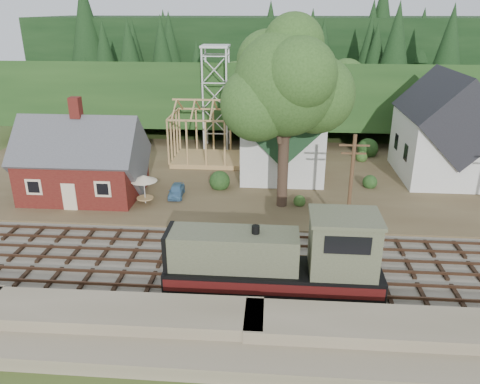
# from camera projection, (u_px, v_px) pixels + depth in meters

# --- Properties ---
(ground) EXTENTS (140.00, 140.00, 0.00)m
(ground) POSITION_uv_depth(u_px,v_px,m) (252.00, 265.00, 32.00)
(ground) COLOR #384C1E
(ground) RESTS_ON ground
(embankment) EXTENTS (64.00, 5.00, 1.60)m
(embankment) POSITION_uv_depth(u_px,v_px,m) (243.00, 349.00, 24.12)
(embankment) COLOR #7F7259
(embankment) RESTS_ON ground
(railroad_bed) EXTENTS (64.00, 11.00, 0.16)m
(railroad_bed) POSITION_uv_depth(u_px,v_px,m) (252.00, 264.00, 31.97)
(railroad_bed) COLOR #726B5B
(railroad_bed) RESTS_ON ground
(village_flat) EXTENTS (64.00, 26.00, 0.30)m
(village_flat) POSITION_uv_depth(u_px,v_px,m) (262.00, 176.00, 48.63)
(village_flat) COLOR brown
(village_flat) RESTS_ON ground
(hillside) EXTENTS (70.00, 28.96, 12.74)m
(hillside) POSITION_uv_depth(u_px,v_px,m) (268.00, 124.00, 70.93)
(hillside) COLOR #1E3F19
(hillside) RESTS_ON ground
(ridge) EXTENTS (80.00, 20.00, 12.00)m
(ridge) POSITION_uv_depth(u_px,v_px,m) (270.00, 104.00, 85.77)
(ridge) COLOR black
(ridge) RESTS_ON ground
(depot) EXTENTS (10.80, 7.41, 9.00)m
(depot) POSITION_uv_depth(u_px,v_px,m) (83.00, 165.00, 42.23)
(depot) COLOR #501312
(depot) RESTS_ON village_flat
(church) EXTENTS (8.40, 15.17, 13.00)m
(church) POSITION_uv_depth(u_px,v_px,m) (283.00, 125.00, 48.19)
(church) COLOR silver
(church) RESTS_ON village_flat
(farmhouse) EXTENTS (8.40, 10.80, 10.60)m
(farmhouse) POSITION_uv_depth(u_px,v_px,m) (444.00, 133.00, 46.47)
(farmhouse) COLOR silver
(farmhouse) RESTS_ON village_flat
(timber_frame) EXTENTS (8.20, 6.20, 6.99)m
(timber_frame) POSITION_uv_depth(u_px,v_px,m) (210.00, 136.00, 51.65)
(timber_frame) COLOR tan
(timber_frame) RESTS_ON village_flat
(lattice_tower) EXTENTS (3.20, 3.20, 12.12)m
(lattice_tower) POSITION_uv_depth(u_px,v_px,m) (216.00, 66.00, 54.72)
(lattice_tower) COLOR silver
(lattice_tower) RESTS_ON village_flat
(big_tree) EXTENTS (10.90, 8.40, 14.70)m
(big_tree) POSITION_uv_depth(u_px,v_px,m) (288.00, 91.00, 37.43)
(big_tree) COLOR #38281E
(big_tree) RESTS_ON village_flat
(telegraph_pole_near) EXTENTS (2.20, 0.28, 8.00)m
(telegraph_pole_near) POSITION_uv_depth(u_px,v_px,m) (351.00, 184.00, 34.73)
(telegraph_pole_near) COLOR #4C331E
(telegraph_pole_near) RESTS_ON ground
(locomotive) EXTENTS (12.95, 3.24, 5.15)m
(locomotive) POSITION_uv_depth(u_px,v_px,m) (281.00, 259.00, 28.25)
(locomotive) COLOR black
(locomotive) RESTS_ON railroad_bed
(car_blue) EXTENTS (1.48, 3.28, 1.09)m
(car_blue) POSITION_uv_depth(u_px,v_px,m) (176.00, 191.00, 42.74)
(car_blue) COLOR #5388B3
(car_blue) RESTS_ON village_flat
(car_green) EXTENTS (3.65, 1.50, 1.18)m
(car_green) POSITION_uv_depth(u_px,v_px,m) (75.00, 180.00, 45.34)
(car_green) COLOR #689567
(car_green) RESTS_ON village_flat
(patio_set) EXTENTS (2.33, 2.33, 2.60)m
(patio_set) POSITION_uv_depth(u_px,v_px,m) (144.00, 179.00, 40.66)
(patio_set) COLOR silver
(patio_set) RESTS_ON village_flat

